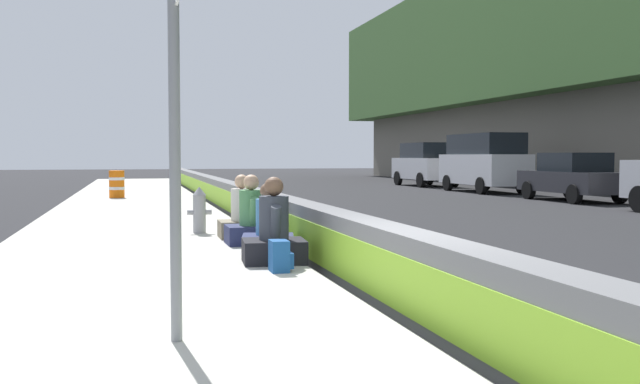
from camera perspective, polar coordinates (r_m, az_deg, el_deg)
name	(u,v)px	position (r m, az deg, el deg)	size (l,w,h in m)	color
ground_plane	(405,313)	(7.44, 6.81, -9.56)	(160.00, 160.00, 0.00)	#232326
sidewalk_strip	(138,321)	(6.93, -14.37, -9.98)	(80.00, 4.40, 0.14)	#B5B2A8
jersey_barrier	(405,272)	(7.36, 6.81, -6.34)	(76.00, 0.45, 0.85)	slate
route_sign_post	(175,78)	(5.72, -11.56, 8.94)	(0.44, 0.09, 3.60)	gray
fire_hydrant	(199,209)	(13.67, -9.63, -1.38)	(0.26, 0.46, 0.88)	gray
seated_person_foreground	(274,236)	(9.77, -3.71, -3.53)	(0.78, 0.90, 1.18)	black
seated_person_middle	(268,232)	(10.68, -4.18, -3.18)	(0.78, 0.87, 1.06)	#23284C
seated_person_rear	(251,222)	(11.89, -5.52, -2.42)	(0.74, 0.83, 1.15)	#23284C
seated_person_far	(242,218)	(12.82, -6.27, -2.07)	(0.72, 0.82, 1.13)	#706651
backpack	(280,256)	(9.04, -3.22, -5.16)	(0.32, 0.28, 0.40)	navy
construction_barrel	(117,184)	(25.78, -15.96, 0.62)	(0.54, 0.54, 0.95)	orange
parked_car_fourth	(573,177)	(26.59, 19.58, 1.16)	(4.53, 2.00, 1.71)	#28282D
parked_car_midline	(484,161)	(32.00, 12.99, 2.40)	(5.11, 2.11, 2.56)	silver
parked_car_far	(426,164)	(37.90, 8.45, 2.26)	(4.83, 2.13, 2.28)	silver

